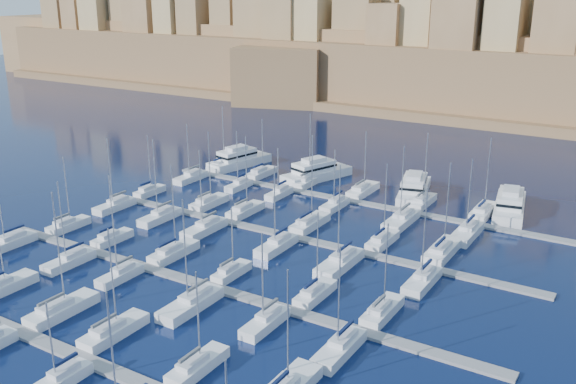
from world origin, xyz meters
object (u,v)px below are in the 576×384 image
Objects in this scene: motor_yacht_a at (239,159)px; motor_yacht_d at (510,204)px; sailboat_4 at (197,366)px; motor_yacht_b at (316,172)px; motor_yacht_c at (414,188)px; sailboat_2 at (62,309)px.

motor_yacht_a and motor_yacht_d have the same top height.
sailboat_4 is 0.69× the size of motor_yacht_b.
motor_yacht_d is at bearing 76.71° from sailboat_4.
motor_yacht_d is at bearing 0.04° from motor_yacht_c.
motor_yacht_c is (22.54, 0.07, 0.00)m from motor_yacht_b.
sailboat_4 is 72.53m from motor_yacht_d.
sailboat_4 is at bearing -57.27° from motor_yacht_a.
motor_yacht_d is (41.30, 0.08, -0.00)m from motor_yacht_b.
motor_yacht_b is 41.30m from motor_yacht_d.
motor_yacht_b is at bearing 109.26° from sailboat_4.
sailboat_4 is 83.44m from motor_yacht_a.
motor_yacht_d is at bearing 0.11° from motor_yacht_b.
motor_yacht_d is (39.75, 69.79, 0.95)m from sailboat_2.
motor_yacht_b is at bearing 91.27° from sailboat_2.
sailboat_4 is at bearing -70.74° from motor_yacht_b.
sailboat_2 is 1.00× the size of motor_yacht_a.
sailboat_4 is at bearing -1.96° from sailboat_2.
sailboat_2 is 69.73m from motor_yacht_b.
motor_yacht_d is (16.67, 70.58, 1.00)m from sailboat_4.
sailboat_2 reaches higher than motor_yacht_d.
motor_yacht_c is at bearing 0.51° from motor_yacht_a.
motor_yacht_c is at bearing 73.26° from sailboat_2.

